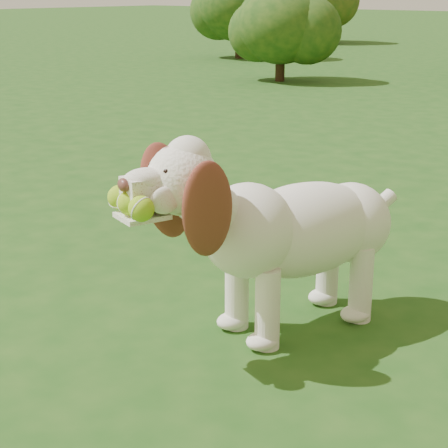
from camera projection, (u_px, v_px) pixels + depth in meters
The scene contains 4 objects.
ground at pixel (280, 309), 3.08m from camera, with size 80.00×80.00×0.00m, color #1B4914.
dog at pixel (280, 225), 2.77m from camera, with size 0.67×1.20×0.80m.
shrub_a at pixel (281, 25), 10.36m from camera, with size 1.27×1.27×1.32m.
shrub_e at pixel (240, 4), 13.75m from camera, with size 1.61×1.61×1.66m.
Camera 1 is at (1.61, -2.33, 1.26)m, focal length 60.00 mm.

